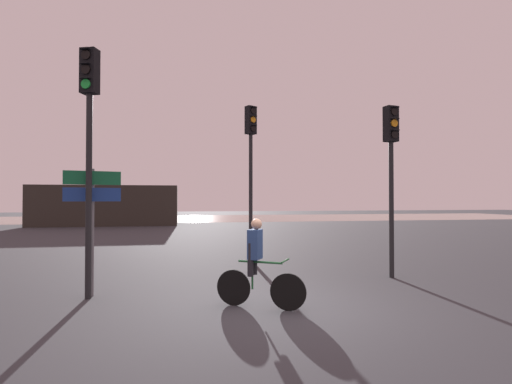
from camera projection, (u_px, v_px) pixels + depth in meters
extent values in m
plane|color=#333338|center=(281.00, 309.00, 7.18)|extent=(120.00, 120.00, 0.00)
cube|color=#9E937F|center=(197.00, 218.00, 41.94)|extent=(80.00, 16.00, 0.01)
cube|color=#2D2823|center=(107.00, 205.00, 30.78)|extent=(10.60, 4.00, 3.03)
cylinder|color=black|center=(89.00, 196.00, 7.94)|extent=(0.12, 0.12, 4.09)
cube|color=black|center=(90.00, 71.00, 7.99)|extent=(0.38, 0.34, 0.90)
cylinder|color=black|center=(86.00, 55.00, 7.86)|extent=(0.19, 0.09, 0.19)
cube|color=black|center=(85.00, 49.00, 7.84)|extent=(0.22, 0.18, 0.02)
cylinder|color=black|center=(86.00, 69.00, 7.86)|extent=(0.19, 0.09, 0.19)
cube|color=black|center=(85.00, 63.00, 7.84)|extent=(0.22, 0.18, 0.02)
cylinder|color=green|center=(86.00, 84.00, 7.85)|extent=(0.19, 0.09, 0.19)
cube|color=black|center=(85.00, 78.00, 7.83)|extent=(0.22, 0.18, 0.02)
cylinder|color=black|center=(391.00, 209.00, 10.07)|extent=(0.12, 0.12, 3.43)
cube|color=black|center=(391.00, 124.00, 10.11)|extent=(0.36, 0.29, 0.90)
cylinder|color=black|center=(394.00, 112.00, 9.99)|extent=(0.19, 0.06, 0.19)
cube|color=black|center=(395.00, 107.00, 9.98)|extent=(0.21, 0.15, 0.02)
cylinder|color=orange|center=(394.00, 123.00, 9.99)|extent=(0.19, 0.06, 0.19)
cube|color=black|center=(395.00, 119.00, 9.97)|extent=(0.21, 0.15, 0.02)
cylinder|color=black|center=(395.00, 135.00, 9.98)|extent=(0.19, 0.06, 0.19)
cube|color=black|center=(395.00, 130.00, 9.97)|extent=(0.21, 0.15, 0.02)
cylinder|color=black|center=(251.00, 197.00, 12.82)|extent=(0.12, 0.12, 4.08)
cube|color=black|center=(251.00, 120.00, 12.87)|extent=(0.39, 0.36, 0.90)
cylinder|color=black|center=(253.00, 111.00, 12.77)|extent=(0.18, 0.11, 0.19)
cube|color=black|center=(254.00, 107.00, 12.75)|extent=(0.22, 0.19, 0.02)
cylinder|color=orange|center=(253.00, 120.00, 12.76)|extent=(0.18, 0.11, 0.19)
cube|color=black|center=(254.00, 116.00, 12.75)|extent=(0.22, 0.19, 0.02)
cylinder|color=black|center=(253.00, 129.00, 12.76)|extent=(0.18, 0.11, 0.19)
cube|color=black|center=(254.00, 125.00, 12.74)|extent=(0.22, 0.19, 0.02)
cylinder|color=slate|center=(92.00, 232.00, 8.16)|extent=(0.08, 0.08, 2.60)
cube|color=#116038|center=(93.00, 178.00, 8.13)|extent=(1.08, 0.28, 0.28)
cube|color=navy|center=(92.00, 195.00, 8.12)|extent=(1.08, 0.28, 0.28)
cylinder|color=black|center=(288.00, 292.00, 7.05)|extent=(0.59, 0.37, 0.66)
cylinder|color=black|center=(234.00, 288.00, 7.41)|extent=(0.59, 0.37, 0.66)
cylinder|color=#1E592D|center=(260.00, 262.00, 7.24)|extent=(0.74, 0.47, 0.04)
cylinder|color=#1E592D|center=(252.00, 274.00, 7.29)|extent=(0.04, 0.04, 0.55)
cylinder|color=#1E592D|center=(285.00, 261.00, 7.08)|extent=(0.26, 0.41, 0.03)
cylinder|color=black|center=(250.00, 260.00, 7.20)|extent=(0.11, 0.11, 0.60)
cylinder|color=black|center=(254.00, 258.00, 7.39)|extent=(0.11, 0.11, 0.60)
cube|color=navy|center=(255.00, 244.00, 7.28)|extent=(0.33, 0.36, 0.54)
sphere|color=tan|center=(256.00, 224.00, 7.28)|extent=(0.20, 0.20, 0.20)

